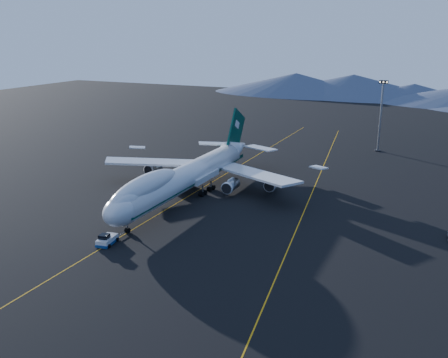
% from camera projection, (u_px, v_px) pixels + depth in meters
% --- Properties ---
extents(ground, '(500.00, 500.00, 0.00)m').
position_uv_depth(ground, '(187.00, 197.00, 131.08)').
color(ground, black).
rests_on(ground, ground).
extents(taxiway_line_main, '(0.25, 220.00, 0.01)m').
position_uv_depth(taxiway_line_main, '(187.00, 197.00, 131.08)').
color(taxiway_line_main, orange).
rests_on(taxiway_line_main, ground).
extents(taxiway_line_side, '(28.08, 198.09, 0.01)m').
position_uv_depth(taxiway_line_side, '(308.00, 202.00, 127.72)').
color(taxiway_line_side, orange).
rests_on(taxiway_line_side, ground).
extents(boeing_747, '(59.62, 72.43, 19.37)m').
position_uv_depth(boeing_747, '(186.00, 176.00, 129.46)').
color(boeing_747, silver).
rests_on(boeing_747, ground).
extents(pushback_tug, '(3.66, 5.61, 2.29)m').
position_uv_depth(pushback_tug, '(107.00, 241.00, 102.10)').
color(pushback_tug, silver).
rests_on(pushback_tug, ground).
extents(floodlight_mast, '(3.15, 2.36, 25.47)m').
position_uv_depth(floodlight_mast, '(381.00, 116.00, 178.24)').
color(floodlight_mast, black).
rests_on(floodlight_mast, ground).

